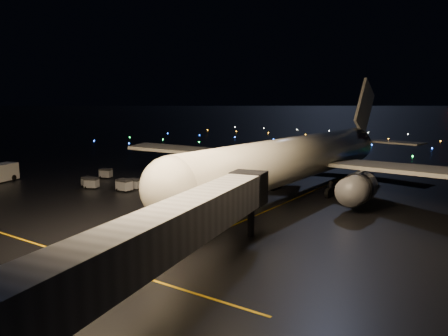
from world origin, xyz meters
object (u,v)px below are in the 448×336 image
(baggage_cart_0, at_px, (135,184))
(baggage_cart_1, at_px, (124,185))
(airliner, at_px, (308,133))
(baggage_cart_2, at_px, (92,183))
(baggage_cart_4, at_px, (106,173))
(belt_loader, at_px, (160,206))
(baggage_cart_3, at_px, (88,182))
(pushback_tug, at_px, (148,235))
(crew_c, at_px, (162,184))

(baggage_cart_0, height_order, baggage_cart_1, baggage_cart_1)
(airliner, height_order, baggage_cart_2, airliner)
(baggage_cart_4, bearing_deg, belt_loader, -49.83)
(baggage_cart_3, bearing_deg, airliner, 23.36)
(baggage_cart_2, xyz_separation_m, baggage_cart_4, (-5.23, 7.30, 0.02))
(pushback_tug, height_order, belt_loader, belt_loader)
(airliner, bearing_deg, baggage_cart_0, -147.94)
(belt_loader, height_order, baggage_cart_2, belt_loader)
(airliner, distance_m, baggage_cart_1, 28.29)
(baggage_cart_1, bearing_deg, baggage_cart_3, -172.59)
(baggage_cart_0, xyz_separation_m, baggage_cart_4, (-11.07, 3.88, 0.05))
(baggage_cart_0, height_order, baggage_cart_3, baggage_cart_3)
(belt_loader, height_order, baggage_cart_1, belt_loader)
(pushback_tug, distance_m, baggage_cart_0, 26.90)
(baggage_cart_0, relative_size, baggage_cart_2, 0.96)
(airliner, bearing_deg, crew_c, -147.04)
(airliner, height_order, baggage_cart_4, airliner)
(pushback_tug, distance_m, crew_c, 25.58)
(pushback_tug, relative_size, baggage_cart_3, 2.28)
(pushback_tug, height_order, baggage_cart_1, pushback_tug)
(baggage_cart_0, xyz_separation_m, baggage_cart_3, (-6.97, -3.10, 0.01))
(belt_loader, relative_size, baggage_cart_1, 3.42)
(baggage_cart_1, height_order, baggage_cart_2, baggage_cart_1)
(belt_loader, height_order, baggage_cart_0, belt_loader)
(baggage_cart_2, bearing_deg, pushback_tug, -51.34)
(baggage_cart_0, relative_size, baggage_cart_4, 0.94)
(baggage_cart_3, bearing_deg, baggage_cart_0, 18.31)
(belt_loader, xyz_separation_m, crew_c, (-11.60, 13.15, -0.96))
(baggage_cart_2, bearing_deg, baggage_cart_0, 8.28)
(baggage_cart_3, relative_size, baggage_cart_4, 0.96)
(baggage_cart_0, relative_size, baggage_cart_3, 0.98)
(airliner, relative_size, crew_c, 37.14)
(crew_c, xyz_separation_m, baggage_cart_2, (-9.68, -5.29, -0.01))
(baggage_cart_4, bearing_deg, airliner, -4.52)
(pushback_tug, distance_m, belt_loader, 8.11)
(belt_loader, bearing_deg, pushback_tug, -54.85)
(baggage_cart_1, bearing_deg, crew_c, 44.22)
(baggage_cart_2, bearing_deg, baggage_cart_1, -9.07)
(airliner, xyz_separation_m, belt_loader, (-6.93, -24.47, -6.96))
(crew_c, height_order, baggage_cart_0, crew_c)
(baggage_cart_0, distance_m, baggage_cart_1, 2.10)
(airliner, distance_m, baggage_cart_3, 34.49)
(baggage_cart_3, height_order, baggage_cart_4, baggage_cart_4)
(airliner, xyz_separation_m, baggage_cart_2, (-28.21, -16.61, -7.93))
(airliner, height_order, crew_c, airliner)
(crew_c, distance_m, baggage_cart_3, 11.90)
(baggage_cart_0, relative_size, baggage_cart_1, 0.86)
(baggage_cart_1, bearing_deg, pushback_tug, -39.04)
(airliner, xyz_separation_m, baggage_cart_1, (-22.48, -15.28, -7.83))
(baggage_cart_0, bearing_deg, pushback_tug, -46.26)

